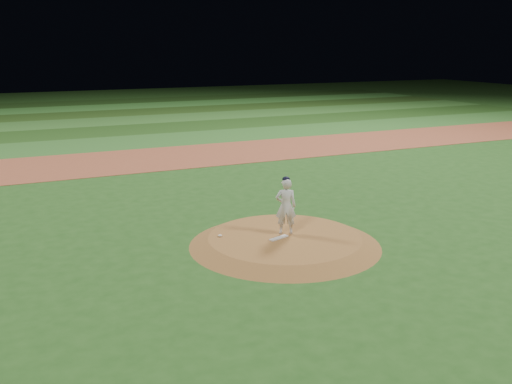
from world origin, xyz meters
The scene contains 12 objects.
ground centered at (0.00, 0.00, 0.00)m, with size 120.00×120.00×0.00m, color #224F19.
infield_dirt_band centered at (0.00, 14.00, 0.01)m, with size 70.00×6.00×0.02m, color brown.
outfield_stripe_0 centered at (0.00, 19.50, 0.01)m, with size 70.00×5.00×0.02m, color #2D6524.
outfield_stripe_1 centered at (0.00, 24.50, 0.01)m, with size 70.00×5.00×0.02m, color #1F4616.
outfield_stripe_2 centered at (0.00, 29.50, 0.01)m, with size 70.00×5.00×0.02m, color #326B27.
outfield_stripe_3 centered at (0.00, 34.50, 0.01)m, with size 70.00×5.00×0.02m, color #244717.
outfield_stripe_4 centered at (0.00, 39.50, 0.01)m, with size 70.00×5.00×0.02m, color #347B2C.
outfield_stripe_5 centered at (0.00, 44.50, 0.01)m, with size 70.00×5.00×0.02m, color #1E4215.
pitchers_mound centered at (0.00, 0.00, 0.12)m, with size 5.50×5.50×0.25m, color #905D2C.
pitching_rubber centered at (-0.23, -0.07, 0.27)m, with size 0.64×0.16×0.03m, color silver.
rosin_bag centered at (-1.70, 0.77, 0.28)m, with size 0.11×0.11×0.06m, color white.
pitcher_on_mound centered at (0.14, 0.23, 1.09)m, with size 0.71×0.59×1.71m.
Camera 1 is at (-7.17, -13.76, 5.61)m, focal length 40.00 mm.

